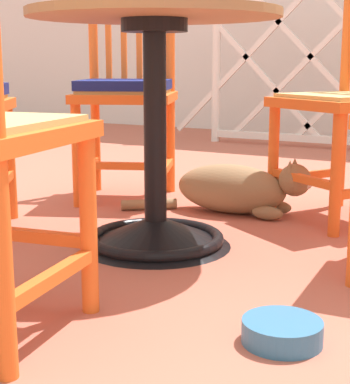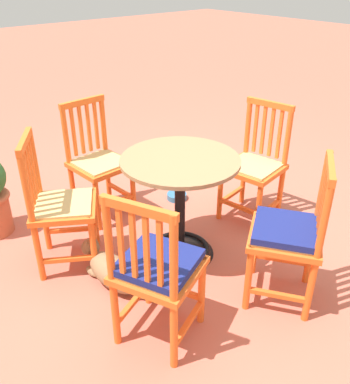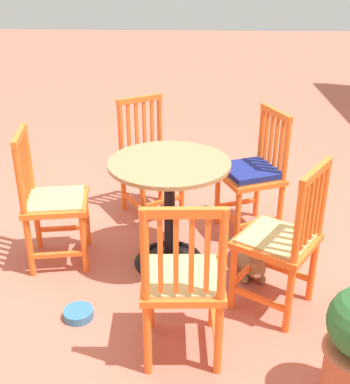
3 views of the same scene
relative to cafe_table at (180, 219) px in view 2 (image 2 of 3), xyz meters
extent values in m
plane|color=#BC604C|center=(0.03, -0.11, -0.28)|extent=(24.00, 24.00, 0.00)
cone|color=black|center=(0.00, 0.00, -0.23)|extent=(0.48, 0.48, 0.10)
torus|color=black|center=(0.00, 0.00, -0.26)|extent=(0.44, 0.44, 0.04)
cylinder|color=black|center=(0.00, 0.00, 0.09)|extent=(0.07, 0.07, 0.66)
cylinder|color=black|center=(0.00, 0.00, 0.40)|extent=(0.20, 0.20, 0.04)
cylinder|color=#9E754C|center=(0.00, 0.00, 0.43)|extent=(0.76, 0.76, 0.02)
cylinder|color=orange|center=(-0.25, 0.46, -0.06)|extent=(0.04, 0.04, 0.45)
cylinder|color=orange|center=(-0.56, 0.33, -0.06)|extent=(0.04, 0.04, 0.45)
cylinder|color=orange|center=(-0.38, 0.78, 0.17)|extent=(0.04, 0.04, 0.91)
cylinder|color=orange|center=(-0.69, 0.64, 0.17)|extent=(0.04, 0.04, 0.91)
cube|color=orange|center=(-0.31, 0.62, -0.14)|extent=(0.16, 0.32, 0.03)
cube|color=orange|center=(-0.63, 0.49, -0.14)|extent=(0.16, 0.32, 0.03)
cube|color=orange|center=(-0.40, 0.40, -0.11)|extent=(0.32, 0.16, 0.03)
cube|color=orange|center=(-0.47, 0.55, 0.15)|extent=(0.52, 0.52, 0.04)
cube|color=tan|center=(-0.47, 0.55, 0.17)|extent=(0.46, 0.46, 0.02)
cube|color=orange|center=(-0.44, 0.75, 0.40)|extent=(0.03, 0.03, 0.39)
cube|color=orange|center=(-0.50, 0.72, 0.40)|extent=(0.03, 0.03, 0.39)
cube|color=orange|center=(-0.57, 0.70, 0.40)|extent=(0.03, 0.03, 0.39)
cube|color=orange|center=(-0.63, 0.67, 0.40)|extent=(0.03, 0.03, 0.39)
cube|color=orange|center=(-0.53, 0.71, 0.61)|extent=(0.36, 0.18, 0.04)
cube|color=navy|center=(-0.47, 0.55, 0.20)|extent=(0.47, 0.47, 0.04)
cylinder|color=orange|center=(-0.66, 0.06, -0.06)|extent=(0.04, 0.04, 0.45)
cylinder|color=orange|center=(-0.47, -0.23, -0.06)|extent=(0.04, 0.04, 0.45)
cylinder|color=orange|center=(-0.94, -0.13, 0.17)|extent=(0.04, 0.04, 0.91)
cylinder|color=orange|center=(-0.75, -0.41, 0.17)|extent=(0.04, 0.04, 0.91)
cube|color=orange|center=(-0.80, -0.04, -0.14)|extent=(0.30, 0.21, 0.03)
cube|color=orange|center=(-0.61, -0.32, -0.14)|extent=(0.30, 0.21, 0.03)
cube|color=orange|center=(-0.57, -0.09, -0.11)|extent=(0.21, 0.30, 0.03)
cube|color=orange|center=(-0.71, -0.18, 0.15)|extent=(0.55, 0.55, 0.04)
cube|color=tan|center=(-0.71, -0.18, 0.17)|extent=(0.49, 0.49, 0.02)
cube|color=orange|center=(-0.90, -0.19, 0.40)|extent=(0.03, 0.03, 0.39)
cube|color=orange|center=(-0.87, -0.24, 0.40)|extent=(0.03, 0.03, 0.39)
cube|color=orange|center=(-0.83, -0.30, 0.40)|extent=(0.03, 0.03, 0.39)
cube|color=orange|center=(-0.79, -0.36, 0.40)|extent=(0.03, 0.03, 0.39)
cube|color=orange|center=(-0.85, -0.27, 0.61)|extent=(0.24, 0.33, 0.04)
cube|color=navy|center=(-0.71, -0.18, 0.20)|extent=(0.50, 0.50, 0.04)
cylinder|color=orange|center=(-0.20, -0.59, -0.06)|extent=(0.04, 0.04, 0.45)
cylinder|color=orange|center=(0.14, -0.54, -0.06)|extent=(0.04, 0.04, 0.45)
cylinder|color=orange|center=(-0.14, -0.93, 0.17)|extent=(0.04, 0.04, 0.91)
cylinder|color=orange|center=(0.19, -0.87, 0.17)|extent=(0.04, 0.04, 0.91)
cube|color=orange|center=(-0.17, -0.76, -0.14)|extent=(0.08, 0.34, 0.03)
cube|color=orange|center=(0.17, -0.71, -0.14)|extent=(0.08, 0.34, 0.03)
cube|color=orange|center=(-0.03, -0.57, -0.11)|extent=(0.34, 0.08, 0.03)
cube|color=orange|center=(0.00, -0.73, 0.15)|extent=(0.46, 0.46, 0.04)
cube|color=tan|center=(0.00, -0.73, 0.17)|extent=(0.40, 0.40, 0.02)
cube|color=orange|center=(-0.07, -0.92, 0.40)|extent=(0.03, 0.02, 0.39)
cube|color=orange|center=(-0.01, -0.91, 0.40)|extent=(0.03, 0.02, 0.39)
cube|color=orange|center=(0.06, -0.90, 0.40)|extent=(0.03, 0.02, 0.39)
cube|color=orange|center=(0.13, -0.89, 0.40)|extent=(0.03, 0.02, 0.39)
cube|color=orange|center=(0.03, -0.90, 0.61)|extent=(0.38, 0.09, 0.04)
cylinder|color=orange|center=(0.64, -0.07, -0.06)|extent=(0.04, 0.04, 0.45)
cylinder|color=orange|center=(0.62, 0.27, -0.06)|extent=(0.04, 0.04, 0.45)
cylinder|color=orange|center=(0.98, -0.05, 0.17)|extent=(0.04, 0.04, 0.91)
cylinder|color=orange|center=(0.96, 0.29, 0.17)|extent=(0.04, 0.04, 0.91)
cube|color=orange|center=(0.81, -0.06, -0.14)|extent=(0.34, 0.05, 0.03)
cube|color=orange|center=(0.79, 0.28, -0.14)|extent=(0.34, 0.05, 0.03)
cube|color=orange|center=(0.63, 0.10, -0.11)|extent=(0.05, 0.34, 0.03)
cube|color=orange|center=(0.80, 0.11, 0.15)|extent=(0.42, 0.42, 0.04)
cube|color=tan|center=(0.80, 0.11, 0.17)|extent=(0.37, 0.37, 0.02)
cube|color=orange|center=(0.98, 0.02, 0.40)|extent=(0.02, 0.03, 0.39)
cube|color=orange|center=(0.97, 0.09, 0.40)|extent=(0.02, 0.03, 0.39)
cube|color=orange|center=(0.97, 0.15, 0.40)|extent=(0.02, 0.03, 0.39)
cube|color=orange|center=(0.97, 0.22, 0.40)|extent=(0.02, 0.03, 0.39)
cube|color=orange|center=(0.97, 0.12, 0.61)|extent=(0.05, 0.38, 0.04)
cylinder|color=orange|center=(0.47, 0.39, -0.06)|extent=(0.04, 0.04, 0.45)
cylinder|color=orange|center=(0.18, 0.57, -0.06)|extent=(0.04, 0.04, 0.45)
cylinder|color=orange|center=(0.65, 0.67, 0.17)|extent=(0.04, 0.04, 0.91)
cylinder|color=orange|center=(0.36, 0.86, 0.17)|extent=(0.04, 0.04, 0.91)
cube|color=orange|center=(0.56, 0.53, -0.14)|extent=(0.21, 0.30, 0.03)
cube|color=orange|center=(0.27, 0.71, -0.14)|extent=(0.21, 0.30, 0.03)
cube|color=orange|center=(0.33, 0.48, -0.11)|extent=(0.30, 0.21, 0.03)
cube|color=orange|center=(0.42, 0.62, 0.15)|extent=(0.55, 0.55, 0.04)
cube|color=tan|center=(0.42, 0.62, 0.17)|extent=(0.48, 0.48, 0.02)
cube|color=orange|center=(0.59, 0.71, 0.40)|extent=(0.03, 0.03, 0.39)
cube|color=orange|center=(0.54, 0.75, 0.40)|extent=(0.03, 0.03, 0.39)
cube|color=orange|center=(0.48, 0.78, 0.40)|extent=(0.03, 0.03, 0.39)
cube|color=orange|center=(0.42, 0.82, 0.40)|extent=(0.03, 0.03, 0.39)
cube|color=orange|center=(0.51, 0.76, 0.61)|extent=(0.34, 0.23, 0.04)
ellipsoid|color=#8E704C|center=(0.03, 0.53, -0.19)|extent=(0.45, 0.22, 0.19)
ellipsoid|color=silver|center=(0.13, 0.54, -0.20)|extent=(0.19, 0.16, 0.14)
sphere|color=#8E704C|center=(0.28, 0.54, -0.13)|extent=(0.12, 0.12, 0.12)
ellipsoid|color=silver|center=(0.32, 0.54, -0.15)|extent=(0.05, 0.05, 0.04)
cone|color=#8E704C|center=(0.26, 0.57, -0.08)|extent=(0.04, 0.04, 0.04)
cone|color=#8E704C|center=(0.27, 0.51, -0.08)|extent=(0.04, 0.04, 0.04)
ellipsoid|color=#8E704C|center=(0.19, 0.59, -0.26)|extent=(0.12, 0.06, 0.05)
ellipsoid|color=#8E704C|center=(0.20, 0.48, -0.26)|extent=(0.12, 0.06, 0.05)
cylinder|color=#8E704C|center=(-0.28, 0.42, -0.26)|extent=(0.20, 0.17, 0.04)
cylinder|color=teal|center=(0.59, -0.49, -0.26)|extent=(0.17, 0.17, 0.05)
camera|label=1|loc=(0.99, -1.68, 0.30)|focal=59.07mm
camera|label=2|loc=(-1.79, 1.59, 1.53)|focal=39.30mm
camera|label=3|loc=(2.77, 0.17, 1.56)|focal=45.68mm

